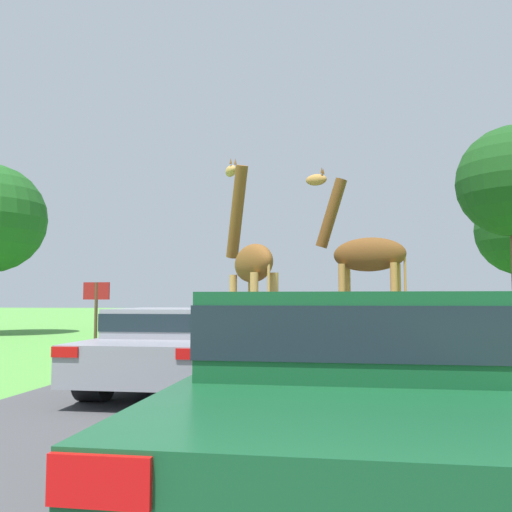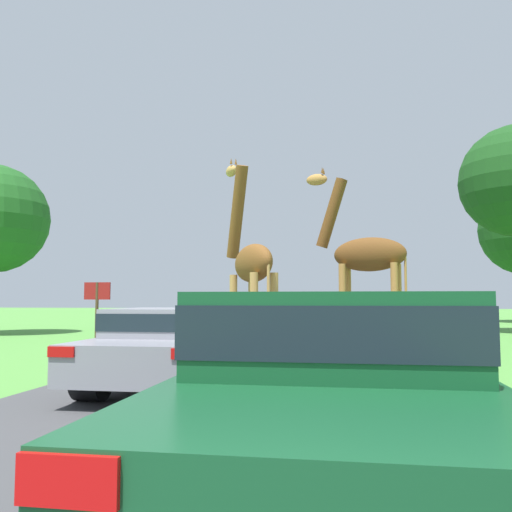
# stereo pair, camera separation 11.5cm
# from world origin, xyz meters

# --- Properties ---
(road) EXTENTS (7.12, 120.00, 0.00)m
(road) POSITION_xyz_m (0.00, 30.00, 0.00)
(road) COLOR #424244
(road) RESTS_ON ground
(giraffe_near_road) EXTENTS (1.82, 2.66, 5.11)m
(giraffe_near_road) POSITION_xyz_m (-1.03, 13.66, 2.25)
(giraffe_near_road) COLOR tan
(giraffe_near_road) RESTS_ON ground
(giraffe_companion) EXTENTS (2.56, 1.08, 4.80)m
(giraffe_companion) POSITION_xyz_m (1.69, 14.59, 2.39)
(giraffe_companion) COLOR #B77F3D
(giraffe_companion) RESTS_ON ground
(car_lead_maroon) EXTENTS (1.88, 4.82, 1.43)m
(car_lead_maroon) POSITION_xyz_m (1.14, 4.94, 0.76)
(car_lead_maroon) COLOR #144C28
(car_lead_maroon) RESTS_ON ground
(car_queue_right) EXTENTS (1.75, 4.45, 1.28)m
(car_queue_right) POSITION_xyz_m (2.81, 28.80, 0.70)
(car_queue_right) COLOR #561914
(car_queue_right) RESTS_ON ground
(car_queue_left) EXTENTS (1.86, 4.73, 1.28)m
(car_queue_left) POSITION_xyz_m (-2.61, 18.88, 0.69)
(car_queue_left) COLOR navy
(car_queue_left) RESTS_ON ground
(car_far_ahead) EXTENTS (1.76, 4.47, 1.37)m
(car_far_ahead) POSITION_xyz_m (-2.62, 28.56, 0.74)
(car_far_ahead) COLOR silver
(car_far_ahead) RESTS_ON ground
(car_verge_right) EXTENTS (1.92, 4.41, 1.42)m
(car_verge_right) POSITION_xyz_m (1.50, 22.27, 0.77)
(car_verge_right) COLOR black
(car_verge_right) RESTS_ON ground
(car_rear_follower) EXTENTS (1.94, 4.00, 1.24)m
(car_rear_follower) POSITION_xyz_m (-1.46, 9.19, 0.68)
(car_rear_follower) COLOR gray
(car_rear_follower) RESTS_ON ground
(sign_post) EXTENTS (0.70, 0.08, 1.82)m
(sign_post) POSITION_xyz_m (-5.04, 13.92, 1.26)
(sign_post) COLOR #4C3823
(sign_post) RESTS_ON ground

